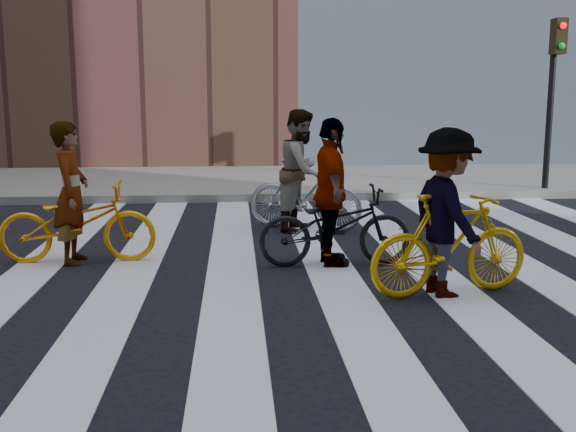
{
  "coord_description": "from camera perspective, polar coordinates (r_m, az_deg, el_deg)",
  "views": [
    {
      "loc": [
        -1.59,
        -7.15,
        1.92
      ],
      "look_at": [
        -1.01,
        0.3,
        0.58
      ],
      "focal_mm": 42.0,
      "sensor_mm": 36.0,
      "label": 1
    }
  ],
  "objects": [
    {
      "name": "rider_mid",
      "position": [
        9.66,
        1.16,
        3.9
      ],
      "size": [
        0.95,
        1.04,
        1.73
      ],
      "primitive_type": "imported",
      "rotation": [
        0.0,
        0.0,
        1.14
      ],
      "color": "slate",
      "rests_on": "ground"
    },
    {
      "name": "bike_yellow_left",
      "position": [
        8.16,
        -17.41,
        -0.55
      ],
      "size": [
        1.8,
        0.66,
        0.94
      ],
      "primitive_type": "imported",
      "rotation": [
        0.0,
        0.0,
        1.59
      ],
      "color": "#FE9B0E",
      "rests_on": "ground"
    },
    {
      "name": "rider_rear",
      "position": [
        7.59,
        3.66,
        1.97
      ],
      "size": [
        0.43,
        0.99,
        1.68
      ],
      "primitive_type": "imported",
      "rotation": [
        0.0,
        0.0,
        1.59
      ],
      "color": "slate",
      "rests_on": "ground"
    },
    {
      "name": "bike_dark_rear",
      "position": [
        7.66,
        4.0,
        -0.87
      ],
      "size": [
        1.75,
        0.65,
        0.91
      ],
      "primitive_type": "imported",
      "rotation": [
        0.0,
        0.0,
        1.59
      ],
      "color": "black",
      "rests_on": "ground"
    },
    {
      "name": "bike_silver_mid",
      "position": [
        9.71,
        1.44,
        1.82
      ],
      "size": [
        1.75,
        1.15,
        1.02
      ],
      "primitive_type": "imported",
      "rotation": [
        0.0,
        0.0,
        1.14
      ],
      "color": "#9899A1",
      "rests_on": "ground"
    },
    {
      "name": "rider_left",
      "position": [
        8.11,
        -17.89,
        1.87
      ],
      "size": [
        0.4,
        0.6,
        1.64
      ],
      "primitive_type": "imported",
      "rotation": [
        0.0,
        0.0,
        1.59
      ],
      "color": "slate",
      "rests_on": "ground"
    },
    {
      "name": "rider_right",
      "position": [
        6.6,
        13.29,
        0.24
      ],
      "size": [
        0.81,
        1.15,
        1.62
      ],
      "primitive_type": "imported",
      "rotation": [
        0.0,
        0.0,
        1.78
      ],
      "color": "slate",
      "rests_on": "ground"
    },
    {
      "name": "zebra_crosswalk",
      "position": [
        7.57,
        7.85,
        -4.58
      ],
      "size": [
        8.25,
        10.0,
        0.01
      ],
      "color": "silver",
      "rests_on": "ground"
    },
    {
      "name": "sidewalk_far",
      "position": [
        14.85,
        1.73,
        3.01
      ],
      "size": [
        100.0,
        5.0,
        0.15
      ],
      "primitive_type": "cube",
      "color": "gray",
      "rests_on": "ground"
    },
    {
      "name": "traffic_signal",
      "position": [
        13.84,
        21.6,
        10.95
      ],
      "size": [
        0.22,
        0.42,
        3.33
      ],
      "color": "black",
      "rests_on": "ground"
    },
    {
      "name": "ground",
      "position": [
        7.57,
        7.85,
        -4.62
      ],
      "size": [
        100.0,
        100.0,
        0.0
      ],
      "primitive_type": "plane",
      "color": "black",
      "rests_on": "ground"
    },
    {
      "name": "bike_yellow_right",
      "position": [
        6.68,
        13.59,
        -2.38
      ],
      "size": [
        1.73,
        0.81,
        1.01
      ],
      "primitive_type": "imported",
      "rotation": [
        0.0,
        0.0,
        1.78
      ],
      "color": "#E2A70C",
      "rests_on": "ground"
    }
  ]
}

